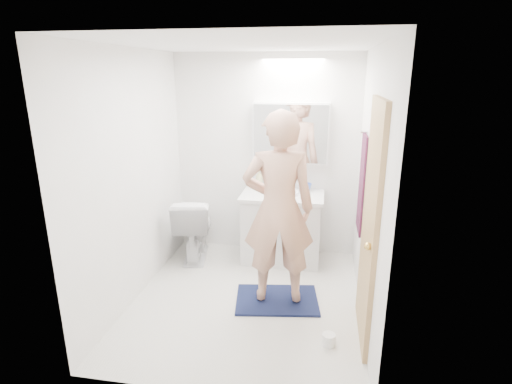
% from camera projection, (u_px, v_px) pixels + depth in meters
% --- Properties ---
extents(floor, '(2.50, 2.50, 0.00)m').
position_uv_depth(floor, '(247.00, 299.00, 3.99)').
color(floor, silver).
rests_on(floor, ground).
extents(ceiling, '(2.50, 2.50, 0.00)m').
position_uv_depth(ceiling, '(245.00, 44.00, 3.30)').
color(ceiling, white).
rests_on(ceiling, floor).
extents(wall_back, '(2.50, 0.00, 2.50)m').
position_uv_depth(wall_back, '(266.00, 156.00, 4.83)').
color(wall_back, white).
rests_on(wall_back, floor).
extents(wall_front, '(2.50, 0.00, 2.50)m').
position_uv_depth(wall_front, '(207.00, 237.00, 2.47)').
color(wall_front, white).
rests_on(wall_front, floor).
extents(wall_left, '(0.00, 2.50, 2.50)m').
position_uv_depth(wall_left, '(133.00, 179.00, 3.82)').
color(wall_left, white).
rests_on(wall_left, floor).
extents(wall_right, '(0.00, 2.50, 2.50)m').
position_uv_depth(wall_right, '(370.00, 190.00, 3.47)').
color(wall_right, white).
rests_on(wall_right, floor).
extents(vanity_cabinet, '(0.90, 0.55, 0.78)m').
position_uv_depth(vanity_cabinet, '(282.00, 229.00, 4.75)').
color(vanity_cabinet, silver).
rests_on(vanity_cabinet, floor).
extents(countertop, '(0.95, 0.58, 0.04)m').
position_uv_depth(countertop, '(282.00, 196.00, 4.63)').
color(countertop, silver).
rests_on(countertop, vanity_cabinet).
extents(sink_basin, '(0.36, 0.36, 0.03)m').
position_uv_depth(sink_basin, '(283.00, 192.00, 4.65)').
color(sink_basin, white).
rests_on(sink_basin, countertop).
extents(faucet, '(0.02, 0.02, 0.16)m').
position_uv_depth(faucet, '(285.00, 183.00, 4.81)').
color(faucet, silver).
rests_on(faucet, countertop).
extents(medicine_cabinet, '(0.88, 0.14, 0.70)m').
position_uv_depth(medicine_cabinet, '(291.00, 133.00, 4.62)').
color(medicine_cabinet, white).
rests_on(medicine_cabinet, wall_back).
extents(mirror_panel, '(0.84, 0.01, 0.66)m').
position_uv_depth(mirror_panel, '(290.00, 134.00, 4.55)').
color(mirror_panel, silver).
rests_on(mirror_panel, medicine_cabinet).
extents(toilet, '(0.57, 0.83, 0.78)m').
position_uv_depth(toilet, '(194.00, 227.00, 4.81)').
color(toilet, white).
rests_on(toilet, floor).
extents(bath_rug, '(0.87, 0.66, 0.02)m').
position_uv_depth(bath_rug, '(277.00, 300.00, 3.96)').
color(bath_rug, '#13193B').
rests_on(bath_rug, floor).
extents(person, '(0.72, 0.53, 1.83)m').
position_uv_depth(person, '(278.00, 209.00, 3.69)').
color(person, tan).
rests_on(person, bath_rug).
extents(door, '(0.04, 0.80, 2.00)m').
position_uv_depth(door, '(370.00, 226.00, 3.20)').
color(door, '#AB8155').
rests_on(door, wall_right).
extents(door_knob, '(0.06, 0.06, 0.06)m').
position_uv_depth(door_knob, '(368.00, 246.00, 2.94)').
color(door_knob, gold).
rests_on(door_knob, door).
extents(towel, '(0.02, 0.42, 1.00)m').
position_uv_depth(towel, '(362.00, 184.00, 4.02)').
color(towel, '#111B36').
rests_on(towel, wall_right).
extents(towel_hook, '(0.07, 0.02, 0.02)m').
position_uv_depth(towel_hook, '(364.00, 132.00, 3.87)').
color(towel_hook, silver).
rests_on(towel_hook, wall_right).
extents(soap_bottle_a, '(0.10, 0.10, 0.25)m').
position_uv_depth(soap_bottle_a, '(259.00, 179.00, 4.78)').
color(soap_bottle_a, '#C3C07E').
rests_on(soap_bottle_a, countertop).
extents(soap_bottle_b, '(0.11, 0.11, 0.17)m').
position_uv_depth(soap_bottle_b, '(269.00, 183.00, 4.80)').
color(soap_bottle_b, '#5D9AC9').
rests_on(soap_bottle_b, countertop).
extents(toothbrush_cup, '(0.11, 0.11, 0.10)m').
position_uv_depth(toothbrush_cup, '(307.00, 187.00, 4.72)').
color(toothbrush_cup, '#4569D0').
rests_on(toothbrush_cup, countertop).
extents(toilet_paper_roll, '(0.11, 0.11, 0.10)m').
position_uv_depth(toilet_paper_roll, '(329.00, 340.00, 3.32)').
color(toilet_paper_roll, white).
rests_on(toilet_paper_roll, floor).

